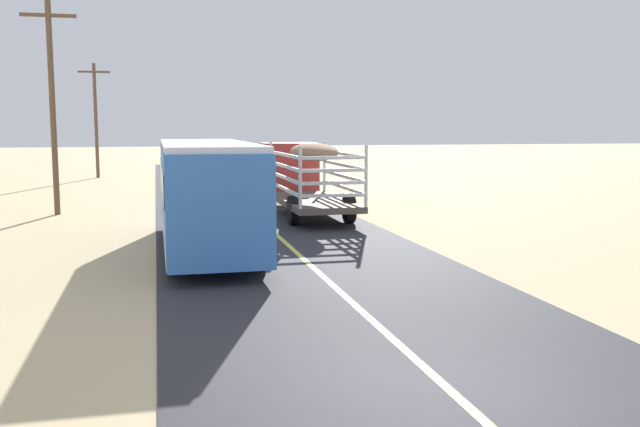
{
  "coord_description": "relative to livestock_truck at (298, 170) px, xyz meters",
  "views": [
    {
      "loc": [
        -3.92,
        -8.58,
        3.71
      ],
      "look_at": [
        0.0,
        8.09,
        1.55
      ],
      "focal_mm": 39.11,
      "sensor_mm": 36.0,
      "label": 1
    }
  ],
  "objects": [
    {
      "name": "ground_plane",
      "position": [
        -2.1,
        -21.33,
        -1.79
      ],
      "size": [
        240.0,
        240.0,
        0.0
      ],
      "primitive_type": "plane",
      "color": "#CCB284"
    },
    {
      "name": "power_pole_far",
      "position": [
        -10.13,
        22.43,
        2.55
      ],
      "size": [
        2.2,
        0.24,
        8.09
      ],
      "color": "brown",
      "rests_on": "ground"
    },
    {
      "name": "road_centre_line",
      "position": [
        -2.1,
        -21.33,
        -1.77
      ],
      "size": [
        0.16,
        117.6,
        0.0
      ],
      "primitive_type": "cube",
      "color": "#D8CC4C",
      "rests_on": "road_surface"
    },
    {
      "name": "power_pole_mid",
      "position": [
        -10.13,
        0.9,
        2.89
      ],
      "size": [
        2.2,
        0.24,
        8.76
      ],
      "color": "brown",
      "rests_on": "ground"
    },
    {
      "name": "bus",
      "position": [
        -4.61,
        -9.22,
        -0.04
      ],
      "size": [
        2.54,
        10.0,
        3.21
      ],
      "color": "#3872C6",
      "rests_on": "road_surface"
    },
    {
      "name": "road_surface",
      "position": [
        -2.1,
        -21.33,
        -1.78
      ],
      "size": [
        8.0,
        120.0,
        0.02
      ],
      "primitive_type": "cube",
      "color": "#2D2D33",
      "rests_on": "ground"
    },
    {
      "name": "livestock_truck",
      "position": [
        0.0,
        0.0,
        0.0
      ],
      "size": [
        2.53,
        9.7,
        3.02
      ],
      "color": "#B2332D",
      "rests_on": "road_surface"
    }
  ]
}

